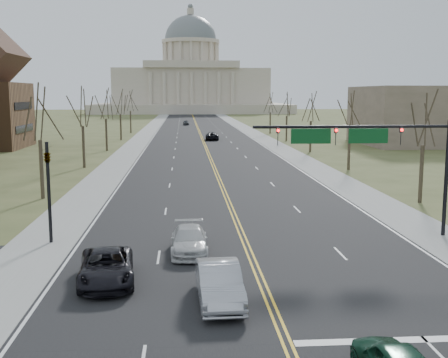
{
  "coord_description": "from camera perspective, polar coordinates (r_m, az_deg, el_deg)",
  "views": [
    {
      "loc": [
        -3.56,
        -19.5,
        8.76
      ],
      "look_at": [
        -0.87,
        18.18,
        3.0
      ],
      "focal_mm": 45.0,
      "sensor_mm": 36.0,
      "label": 1
    }
  ],
  "objects": [
    {
      "name": "ground",
      "position": [
        21.67,
        5.93,
        -15.22
      ],
      "size": [
        600.0,
        600.0,
        0.0
      ],
      "primitive_type": "plane",
      "color": "#444C26",
      "rests_on": "ground"
    },
    {
      "name": "road",
      "position": [
        129.84,
        -2.51,
        4.8
      ],
      "size": [
        20.0,
        380.0,
        0.01
      ],
      "primitive_type": "cube",
      "color": "black",
      "rests_on": "ground"
    },
    {
      "name": "cross_road",
      "position": [
        27.19,
        3.72,
        -10.13
      ],
      "size": [
        120.0,
        14.0,
        0.01
      ],
      "primitive_type": "cube",
      "color": "black",
      "rests_on": "ground"
    },
    {
      "name": "sidewalk_left",
      "position": [
        130.07,
        -7.82,
        4.73
      ],
      "size": [
        4.0,
        380.0,
        0.03
      ],
      "primitive_type": "cube",
      "color": "gray",
      "rests_on": "ground"
    },
    {
      "name": "sidewalk_right",
      "position": [
        130.72,
        2.78,
        4.82
      ],
      "size": [
        4.0,
        380.0,
        0.03
      ],
      "primitive_type": "cube",
      "color": "gray",
      "rests_on": "ground"
    },
    {
      "name": "center_line",
      "position": [
        129.84,
        -2.51,
        4.8
      ],
      "size": [
        0.42,
        380.0,
        0.01
      ],
      "primitive_type": "cube",
      "color": "gold",
      "rests_on": "road"
    },
    {
      "name": "edge_line_left",
      "position": [
        129.94,
        -6.85,
        4.75
      ],
      "size": [
        0.15,
        380.0,
        0.01
      ],
      "primitive_type": "cube",
      "color": "silver",
      "rests_on": "road"
    },
    {
      "name": "edge_line_right",
      "position": [
        130.48,
        1.81,
        4.82
      ],
      "size": [
        0.15,
        380.0,
        0.01
      ],
      "primitive_type": "cube",
      "color": "silver",
      "rests_on": "road"
    },
    {
      "name": "stop_bar",
      "position": [
        22.18,
        19.7,
        -15.08
      ],
      "size": [
        9.5,
        0.5,
        0.01
      ],
      "primitive_type": "cube",
      "color": "silver",
      "rests_on": "road"
    },
    {
      "name": "capitol",
      "position": [
        269.49,
        -3.37,
        9.81
      ],
      "size": [
        90.0,
        60.0,
        50.0
      ],
      "color": "beige",
      "rests_on": "ground"
    },
    {
      "name": "signal_mast",
      "position": [
        34.91,
        14.34,
        3.47
      ],
      "size": [
        12.12,
        0.44,
        7.2
      ],
      "color": "black",
      "rests_on": "ground"
    },
    {
      "name": "signal_left",
      "position": [
        34.31,
        -17.42,
        -0.18
      ],
      "size": [
        0.32,
        0.36,
        6.0
      ],
      "color": "black",
      "rests_on": "ground"
    },
    {
      "name": "tree_r_0",
      "position": [
        47.54,
        19.65,
        5.5
      ],
      "size": [
        3.74,
        3.74,
        8.5
      ],
      "color": "#3C3123",
      "rests_on": "ground"
    },
    {
      "name": "tree_l_0",
      "position": [
        49.01,
        -18.29,
        6.11
      ],
      "size": [
        3.96,
        3.96,
        9.0
      ],
      "color": "#3C3123",
      "rests_on": "ground"
    },
    {
      "name": "tree_r_1",
      "position": [
        66.33,
        12.7,
        6.55
      ],
      "size": [
        3.74,
        3.74,
        8.5
      ],
      "color": "#3C3123",
      "rests_on": "ground"
    },
    {
      "name": "tree_l_1",
      "position": [
        68.57,
        -14.21,
        6.89
      ],
      "size": [
        3.96,
        3.96,
        9.0
      ],
      "color": "#3C3123",
      "rests_on": "ground"
    },
    {
      "name": "tree_r_2",
      "position": [
        85.67,
        8.84,
        7.09
      ],
      "size": [
        3.74,
        3.74,
        8.5
      ],
      "color": "#3C3123",
      "rests_on": "ground"
    },
    {
      "name": "tree_l_2",
      "position": [
        88.33,
        -11.95,
        7.3
      ],
      "size": [
        3.96,
        3.96,
        9.0
      ],
      "color": "#3C3123",
      "rests_on": "ground"
    },
    {
      "name": "tree_r_3",
      "position": [
        105.26,
        6.41,
        7.41
      ],
      "size": [
        3.74,
        3.74,
        8.5
      ],
      "color": "#3C3123",
      "rests_on": "ground"
    },
    {
      "name": "tree_l_3",
      "position": [
        108.17,
        -10.51,
        7.56
      ],
      "size": [
        3.96,
        3.96,
        9.0
      ],
      "color": "#3C3123",
      "rests_on": "ground"
    },
    {
      "name": "tree_r_4",
      "position": [
        124.98,
        4.74,
        7.63
      ],
      "size": [
        3.74,
        3.74,
        8.5
      ],
      "color": "#3C3123",
      "rests_on": "ground"
    },
    {
      "name": "tree_l_4",
      "position": [
        128.07,
        -9.52,
        7.74
      ],
      "size": [
        3.96,
        3.96,
        9.0
      ],
      "color": "#3C3123",
      "rests_on": "ground"
    },
    {
      "name": "bldg_right_mass",
      "position": [
        105.03,
        20.55,
        6.07
      ],
      "size": [
        25.0,
        20.0,
        10.0
      ],
      "primitive_type": "cube",
      "color": "brown",
      "rests_on": "ground"
    },
    {
      "name": "car_sb_inner_lead",
      "position": [
        24.06,
        -0.48,
        -10.54
      ],
      "size": [
        1.96,
        5.12,
        1.67
      ],
      "primitive_type": "imported",
      "rotation": [
        0.0,
        0.0,
        0.04
      ],
      "color": "#AAABB2",
      "rests_on": "road"
    },
    {
      "name": "car_sb_outer_lead",
      "position": [
        27.03,
        -11.86,
        -8.74
      ],
      "size": [
        3.04,
        5.62,
        1.5
      ],
      "primitive_type": "imported",
      "rotation": [
        0.0,
        0.0,
        0.11
      ],
      "color": "black",
      "rests_on": "road"
    },
    {
      "name": "car_sb_inner_second",
      "position": [
        31.29,
        -3.55,
        -6.23
      ],
      "size": [
        2.0,
        4.9,
        1.42
      ],
      "primitive_type": "imported",
      "rotation": [
        0.0,
        0.0,
        -0.0
      ],
      "color": "silver",
      "rests_on": "road"
    },
    {
      "name": "car_far_nb",
      "position": [
        107.33,
        -1.22,
        4.39
      ],
      "size": [
        2.71,
        5.48,
        1.5
      ],
      "primitive_type": "imported",
      "rotation": [
        0.0,
        0.0,
        3.1
      ],
      "color": "black",
      "rests_on": "road"
    },
    {
      "name": "car_far_sb",
      "position": [
        159.06,
        -3.89,
        5.74
      ],
      "size": [
        1.7,
        3.94,
        1.32
      ],
      "primitive_type": "imported",
      "rotation": [
        0.0,
        0.0,
        0.03
      ],
      "color": "#4B4E53",
      "rests_on": "road"
    }
  ]
}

